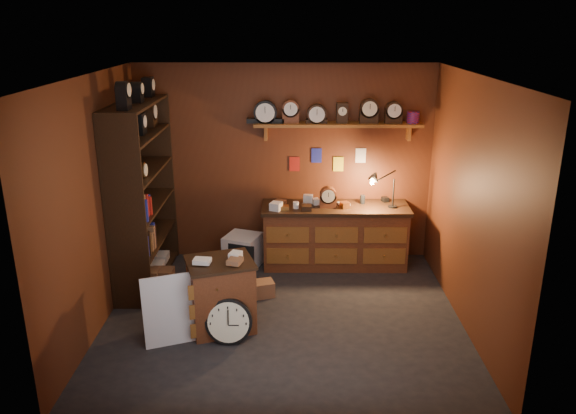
# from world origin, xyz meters

# --- Properties ---
(floor) EXTENTS (4.00, 4.00, 0.00)m
(floor) POSITION_xyz_m (0.00, 0.00, 0.00)
(floor) COLOR black
(floor) RESTS_ON ground
(room_shell) EXTENTS (4.02, 3.62, 2.71)m
(room_shell) POSITION_xyz_m (0.04, 0.11, 1.72)
(room_shell) COLOR #572914
(room_shell) RESTS_ON ground
(shelving_unit) EXTENTS (0.47, 1.60, 2.58)m
(shelving_unit) POSITION_xyz_m (-1.79, 0.98, 1.25)
(shelving_unit) COLOR black
(shelving_unit) RESTS_ON ground
(workbench) EXTENTS (1.98, 0.66, 1.36)m
(workbench) POSITION_xyz_m (0.69, 1.47, 0.47)
(workbench) COLOR brown
(workbench) RESTS_ON ground
(low_cabinet) EXTENTS (0.84, 0.77, 0.88)m
(low_cabinet) POSITION_xyz_m (-0.67, -0.22, 0.43)
(low_cabinet) COLOR brown
(low_cabinet) RESTS_ON ground
(big_round_clock) EXTENTS (0.49, 0.16, 0.49)m
(big_round_clock) POSITION_xyz_m (-0.56, -0.52, 0.24)
(big_round_clock) COLOR black
(big_round_clock) RESTS_ON ground
(white_panel) EXTENTS (0.59, 0.34, 0.75)m
(white_panel) POSITION_xyz_m (-1.16, -0.51, 0.00)
(white_panel) COLOR silver
(white_panel) RESTS_ON ground
(mini_fridge) EXTENTS (0.56, 0.58, 0.45)m
(mini_fridge) POSITION_xyz_m (-0.57, 1.39, 0.23)
(mini_fridge) COLOR silver
(mini_fridge) RESTS_ON ground
(floor_box_a) EXTENTS (0.28, 0.24, 0.17)m
(floor_box_a) POSITION_xyz_m (-1.57, 0.91, 0.09)
(floor_box_a) COLOR brown
(floor_box_a) RESTS_ON ground
(floor_box_b) EXTENTS (0.22, 0.24, 0.11)m
(floor_box_b) POSITION_xyz_m (-0.80, 0.10, 0.05)
(floor_box_b) COLOR white
(floor_box_b) RESTS_ON ground
(floor_box_c) EXTENTS (0.30, 0.28, 0.19)m
(floor_box_c) POSITION_xyz_m (-0.25, 0.53, 0.10)
(floor_box_c) COLOR brown
(floor_box_c) RESTS_ON ground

